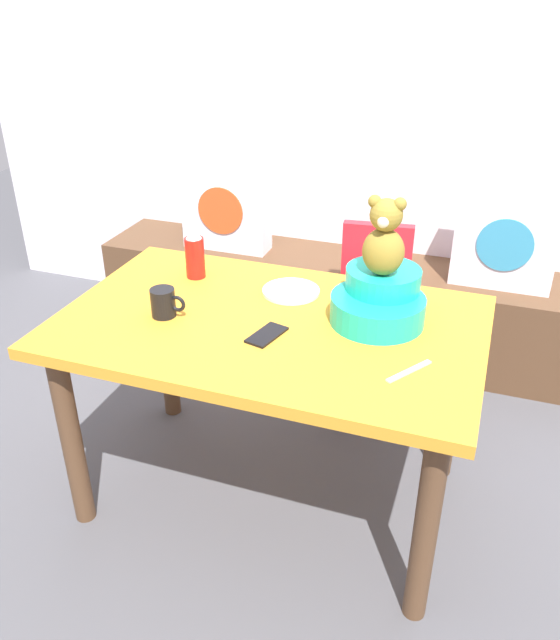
# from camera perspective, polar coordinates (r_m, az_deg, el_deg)

# --- Properties ---
(ground_plane) EXTENTS (8.00, 8.00, 0.00)m
(ground_plane) POSITION_cam_1_polar(r_m,az_deg,el_deg) (2.51, -0.79, -15.03)
(ground_plane) COLOR #4C4C51
(back_wall) EXTENTS (4.40, 0.10, 2.60)m
(back_wall) POSITION_cam_1_polar(r_m,az_deg,el_deg) (3.23, 8.53, 20.69)
(back_wall) COLOR silver
(back_wall) RESTS_ON ground_plane
(window_bench) EXTENTS (2.60, 0.44, 0.46)m
(window_bench) POSITION_cam_1_polar(r_m,az_deg,el_deg) (3.30, 6.23, 1.42)
(window_bench) COLOR brown
(window_bench) RESTS_ON ground_plane
(pillow_floral_left) EXTENTS (0.44, 0.15, 0.44)m
(pillow_floral_left) POSITION_cam_1_polar(r_m,az_deg,el_deg) (3.31, -4.79, 9.99)
(pillow_floral_left) COLOR silver
(pillow_floral_left) RESTS_ON window_bench
(pillow_floral_right) EXTENTS (0.44, 0.15, 0.44)m
(pillow_floral_right) POSITION_cam_1_polar(r_m,az_deg,el_deg) (3.04, 19.37, 6.74)
(pillow_floral_right) COLOR silver
(pillow_floral_right) RESTS_ON window_bench
(dining_table) EXTENTS (1.36, 0.85, 0.74)m
(dining_table) POSITION_cam_1_polar(r_m,az_deg,el_deg) (2.12, -0.90, -2.53)
(dining_table) COLOR orange
(dining_table) RESTS_ON ground_plane
(highchair) EXTENTS (0.35, 0.48, 0.79)m
(highchair) POSITION_cam_1_polar(r_m,az_deg,el_deg) (2.76, 8.17, 2.28)
(highchair) COLOR red
(highchair) RESTS_ON ground_plane
(infant_seat_teal) EXTENTS (0.30, 0.33, 0.16)m
(infant_seat_teal) POSITION_cam_1_polar(r_m,az_deg,el_deg) (2.07, 8.79, 1.82)
(infant_seat_teal) COLOR #17B09D
(infant_seat_teal) RESTS_ON dining_table
(teddy_bear) EXTENTS (0.13, 0.12, 0.25)m
(teddy_bear) POSITION_cam_1_polar(r_m,az_deg,el_deg) (1.98, 9.23, 7.14)
(teddy_bear) COLOR olive
(teddy_bear) RESTS_ON infant_seat_teal
(ketchup_bottle) EXTENTS (0.07, 0.07, 0.18)m
(ketchup_bottle) POSITION_cam_1_polar(r_m,az_deg,el_deg) (2.35, -7.56, 5.76)
(ketchup_bottle) COLOR red
(ketchup_bottle) RESTS_ON dining_table
(coffee_mug) EXTENTS (0.12, 0.08, 0.09)m
(coffee_mug) POSITION_cam_1_polar(r_m,az_deg,el_deg) (2.11, -10.25, 1.53)
(coffee_mug) COLOR black
(coffee_mug) RESTS_ON dining_table
(dinner_plate_near) EXTENTS (0.20, 0.20, 0.01)m
(dinner_plate_near) POSITION_cam_1_polar(r_m,az_deg,el_deg) (2.24, 1.05, 2.57)
(dinner_plate_near) COLOR white
(dinner_plate_near) RESTS_ON dining_table
(cell_phone) EXTENTS (0.10, 0.16, 0.01)m
(cell_phone) POSITION_cam_1_polar(r_m,az_deg,el_deg) (1.98, -1.18, -1.32)
(cell_phone) COLOR black
(cell_phone) RESTS_ON dining_table
(table_fork) EXTENTS (0.11, 0.15, 0.01)m
(table_fork) POSITION_cam_1_polar(r_m,az_deg,el_deg) (1.84, 11.37, -4.47)
(table_fork) COLOR silver
(table_fork) RESTS_ON dining_table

